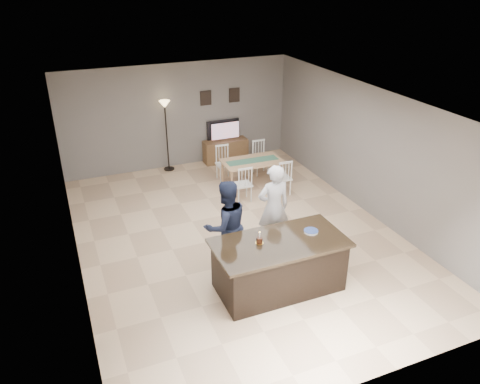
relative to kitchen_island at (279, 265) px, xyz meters
name	(u,v)px	position (x,y,z in m)	size (l,w,h in m)	color
floor	(237,235)	(0.00, 1.80, -0.45)	(8.00, 8.00, 0.00)	#D0AC85
room_shell	(237,157)	(0.00, 1.80, 1.22)	(8.00, 8.00, 8.00)	slate
kitchen_island	(279,265)	(0.00, 0.00, 0.00)	(2.15, 1.10, 0.90)	black
tv_console	(226,151)	(1.20, 5.57, -0.15)	(1.20, 0.40, 0.60)	brown
television	(224,130)	(1.20, 5.64, 0.41)	(0.91, 0.12, 0.53)	black
tv_screen_glow	(225,131)	(1.20, 5.56, 0.42)	(0.78, 0.78, 0.00)	#E75719
picture_frames	(220,97)	(1.15, 5.78, 1.30)	(1.10, 0.02, 0.38)	black
doorway	(86,286)	(-2.99, -0.50, 0.80)	(0.00, 2.10, 2.65)	black
woman	(274,208)	(0.46, 1.16, 0.39)	(0.62, 0.40, 1.69)	silver
man	(226,226)	(-0.58, 0.88, 0.38)	(0.81, 0.63, 1.67)	#181E35
birthday_cake	(259,240)	(-0.32, 0.09, 0.50)	(0.14, 0.14, 0.21)	gold
plate_stack	(311,231)	(0.60, 0.06, 0.46)	(0.24, 0.24, 0.04)	white
dining_table	(252,165)	(1.21, 3.80, 0.10)	(1.45, 1.65, 0.87)	tan
floor_lamp	(165,117)	(-0.39, 5.59, 0.97)	(0.28, 0.28, 1.84)	black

